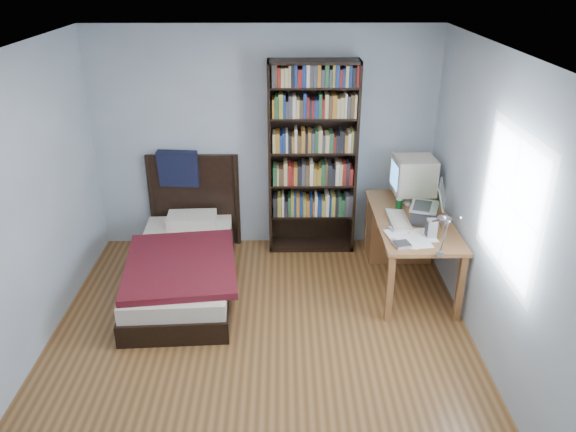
# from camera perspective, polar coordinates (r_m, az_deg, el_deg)

# --- Properties ---
(room) EXTENTS (4.20, 4.24, 2.50)m
(room) POSITION_cam_1_polar(r_m,az_deg,el_deg) (4.35, -2.80, -0.53)
(room) COLOR brown
(room) RESTS_ON ground
(desk) EXTENTS (0.75, 1.52, 0.73)m
(desk) POSITION_cam_1_polar(r_m,az_deg,el_deg) (6.27, 11.48, -1.21)
(desk) COLOR brown
(desk) RESTS_ON floor
(crt_monitor) EXTENTS (0.44, 0.40, 0.48)m
(crt_monitor) POSITION_cam_1_polar(r_m,az_deg,el_deg) (6.10, 12.57, 3.98)
(crt_monitor) COLOR beige
(crt_monitor) RESTS_ON desk
(laptop) EXTENTS (0.43, 0.40, 0.41)m
(laptop) POSITION_cam_1_polar(r_m,az_deg,el_deg) (5.67, 13.81, 0.48)
(laptop) COLOR #2D2D30
(laptop) RESTS_ON desk
(desk_lamp) EXTENTS (0.21, 0.47, 0.56)m
(desk_lamp) POSITION_cam_1_polar(r_m,az_deg,el_deg) (4.60, 15.51, -1.01)
(desk_lamp) COLOR #99999E
(desk_lamp) RESTS_ON desk
(keyboard) EXTENTS (0.19, 0.48, 0.05)m
(keyboard) POSITION_cam_1_polar(r_m,az_deg,el_deg) (5.65, 11.18, -0.43)
(keyboard) COLOR #B3A895
(keyboard) RESTS_ON desk
(speaker) EXTENTS (0.09, 0.09, 0.18)m
(speaker) POSITION_cam_1_polar(r_m,az_deg,el_deg) (5.39, 14.39, -1.21)
(speaker) COLOR gray
(speaker) RESTS_ON desk
(soda_can) EXTENTS (0.07, 0.07, 0.13)m
(soda_can) POSITION_cam_1_polar(r_m,az_deg,el_deg) (5.88, 11.21, 1.10)
(soda_can) COLOR #083D15
(soda_can) RESTS_ON desk
(mouse) EXTENTS (0.07, 0.13, 0.04)m
(mouse) POSITION_cam_1_polar(r_m,az_deg,el_deg) (6.04, 12.01, 1.24)
(mouse) COLOR silver
(mouse) RESTS_ON desk
(phone_silver) EXTENTS (0.08, 0.12, 0.02)m
(phone_silver) POSITION_cam_1_polar(r_m,az_deg,el_deg) (5.46, 10.62, -1.36)
(phone_silver) COLOR #B7B7BC
(phone_silver) RESTS_ON desk
(phone_grey) EXTENTS (0.06, 0.09, 0.02)m
(phone_grey) POSITION_cam_1_polar(r_m,az_deg,el_deg) (5.25, 10.65, -2.51)
(phone_grey) COLOR gray
(phone_grey) RESTS_ON desk
(external_drive) EXTENTS (0.16, 0.16, 0.03)m
(external_drive) POSITION_cam_1_polar(r_m,az_deg,el_deg) (5.19, 11.52, -2.87)
(external_drive) COLOR gray
(external_drive) RESTS_ON desk
(bookshelf) EXTENTS (0.97, 0.30, 2.16)m
(bookshelf) POSITION_cam_1_polar(r_m,az_deg,el_deg) (6.22, 2.50, 5.75)
(bookshelf) COLOR black
(bookshelf) RESTS_ON floor
(bed) EXTENTS (1.19, 2.09, 1.16)m
(bed) POSITION_cam_1_polar(r_m,az_deg,el_deg) (5.90, -10.52, -4.57)
(bed) COLOR black
(bed) RESTS_ON floor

